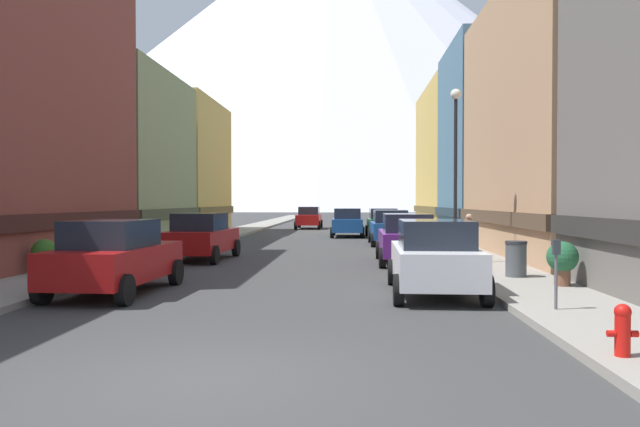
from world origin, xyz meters
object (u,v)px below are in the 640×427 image
Objects in this scene: car_left_0 at (115,257)px; car_right_1 at (406,238)px; car_right_2 at (390,227)px; car_driving_0 at (348,222)px; car_left_1 at (202,236)px; car_right_0 at (434,257)px; car_right_3 at (383,223)px; potted_plant_1 at (44,253)px; trash_bin_right at (516,259)px; pedestrian_0 at (469,237)px; pedestrian_1 at (468,238)px; streetlamp_right at (456,149)px; fire_hydrant_near at (623,328)px; parking_meter_near at (556,264)px; potted_plant_0 at (562,259)px; car_driving_1 at (309,218)px.

car_right_1 is at bearing 44.96° from car_left_0.
car_driving_0 is at bearing 107.39° from car_right_2.
car_driving_0 is (-2.20, 7.03, 0.00)m from car_right_2.
car_right_0 is (7.60, -8.19, 0.00)m from car_left_1.
car_right_2 is (0.00, 9.36, 0.00)m from car_right_1.
car_right_3 is (-0.00, 15.89, 0.00)m from car_right_1.
trash_bin_right is at bearing -0.64° from potted_plant_1.
car_right_3 is 2.25m from car_driving_0.
car_left_1 and car_right_2 have the same top height.
pedestrian_0 reaches higher than pedestrian_1.
car_right_3 is at bearing 95.24° from streetlamp_right.
pedestrian_0 is at bearing 86.92° from fire_hydrant_near.
car_right_0 reaches higher than fire_hydrant_near.
fire_hydrant_near is 0.12× the size of streetlamp_right.
potted_plant_1 is (-12.75, 5.25, -0.29)m from parking_meter_near.
car_left_1 is 4.10× the size of potted_plant_0.
parking_meter_near is at bearing -53.91° from car_right_0.
car_driving_0 is 4.03× the size of potted_plant_0.
car_left_0 is at bearing -177.96° from car_right_0.
car_right_3 reaches higher than parking_meter_near.
car_driving_0 is at bearing 167.42° from car_right_3.
streetlamp_right is (1.55, -16.90, 3.09)m from car_right_3.
pedestrian_1 is at bearing 87.49° from parking_meter_near.
potted_plant_1 is 0.61× the size of pedestrian_0.
fire_hydrant_near is 15.26m from potted_plant_1.
car_left_0 is 4.55× the size of potted_plant_1.
fire_hydrant_near is at bearing -95.93° from trash_bin_right.
car_right_0 reaches higher than potted_plant_0.
pedestrian_0 is (2.45, -8.03, -0.01)m from car_right_2.
car_right_2 is 17.77m from potted_plant_1.
car_right_0 is at bearing 2.04° from car_left_0.
parking_meter_near is 0.87× the size of pedestrian_1.
parking_meter_near is 1.22× the size of potted_plant_0.
car_driving_0 is at bearing 107.16° from pedestrian_0.
potted_plant_1 is at bearing -117.62° from car_right_3.
car_right_2 is 14.48m from trash_bin_right.
car_left_1 is at bearing -177.42° from pedestrian_0.
potted_plant_0 is (3.20, -16.02, -0.10)m from car_right_2.
potted_plant_1 is at bearing -119.64° from car_left_1.
car_right_3 reaches higher than trash_bin_right.
car_right_3 is 29.51m from fire_hydrant_near.
pedestrian_1 is (10.05, 8.98, -0.05)m from car_left_0.
car_right_3 reaches higher than potted_plant_0.
car_right_0 is at bearing 104.81° from fire_hydrant_near.
car_right_0 is 3.53m from trash_bin_right.
car_driving_1 is 6.25× the size of fire_hydrant_near.
car_right_0 reaches higher than potted_plant_1.
car_right_2 reaches higher than potted_plant_0.
trash_bin_right is at bearing 83.29° from parking_meter_near.
car_driving_1 is 27.40m from pedestrian_0.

